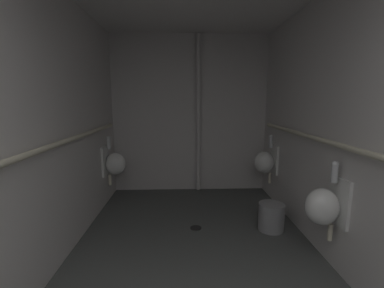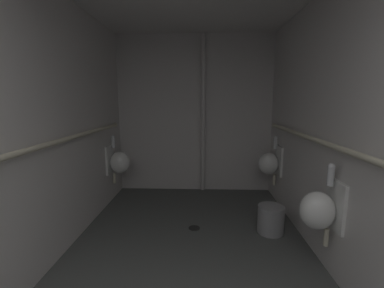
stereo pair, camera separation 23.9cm
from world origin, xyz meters
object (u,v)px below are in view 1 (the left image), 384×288
(floor_drain, at_px, (196,228))
(urinal_left_mid, at_px, (114,163))
(waste_bin, at_px, (271,217))
(urinal_right_far, at_px, (266,162))
(urinal_right_mid, at_px, (324,205))
(standpipe_back_wall, at_px, (198,115))

(floor_drain, bearing_deg, urinal_left_mid, 144.64)
(waste_bin, bearing_deg, urinal_left_mid, 156.65)
(urinal_left_mid, xyz_separation_m, urinal_right_far, (2.32, 0.02, 0.00))
(urinal_right_mid, distance_m, standpipe_back_wall, 2.51)
(floor_drain, xyz_separation_m, waste_bin, (0.92, -0.07, 0.16))
(standpipe_back_wall, relative_size, floor_drain, 18.54)
(urinal_right_mid, height_order, urinal_right_far, same)
(urinal_left_mid, relative_size, urinal_right_mid, 1.00)
(urinal_right_mid, distance_m, waste_bin, 0.92)
(urinal_left_mid, xyz_separation_m, waste_bin, (2.11, -0.91, -0.47))
(urinal_right_mid, relative_size, urinal_right_far, 1.00)
(urinal_right_far, bearing_deg, standpipe_back_wall, 154.07)
(urinal_right_mid, bearing_deg, floor_drain, 143.36)
(floor_drain, relative_size, waste_bin, 0.42)
(urinal_right_mid, height_order, standpipe_back_wall, standpipe_back_wall)
(standpipe_back_wall, xyz_separation_m, floor_drain, (-0.11, -1.36, -1.32))
(urinal_right_mid, xyz_separation_m, floor_drain, (-1.12, 0.83, -0.63))
(urinal_right_mid, bearing_deg, urinal_left_mid, 144.01)
(urinal_right_far, relative_size, standpipe_back_wall, 0.29)
(urinal_right_far, bearing_deg, urinal_right_mid, -90.00)
(urinal_left_mid, distance_m, standpipe_back_wall, 1.56)
(urinal_right_far, relative_size, floor_drain, 5.39)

